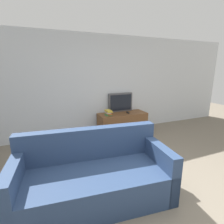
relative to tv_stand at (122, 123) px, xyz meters
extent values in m
plane|color=#756B5B|center=(-0.75, -2.72, -0.28)|extent=(14.00, 14.00, 0.00)
cube|color=silver|center=(-0.75, 0.31, 1.02)|extent=(9.00, 0.06, 2.60)
cube|color=brown|center=(0.00, 0.00, 0.00)|extent=(1.32, 0.53, 0.56)
cube|color=#4C4C51|center=(0.04, 0.22, 0.54)|extent=(0.71, 0.08, 0.52)
cube|color=black|center=(0.04, 0.18, 0.54)|extent=(0.63, 0.01, 0.44)
cube|color=navy|center=(-1.48, -2.19, -0.06)|extent=(2.10, 1.10, 0.44)
cube|color=navy|center=(-1.44, -1.83, 0.40)|extent=(2.02, 0.38, 0.47)
cube|color=navy|center=(-2.41, -2.08, 0.07)|extent=(0.24, 0.89, 0.70)
cube|color=navy|center=(-0.55, -2.29, 0.07)|extent=(0.24, 0.89, 0.70)
cube|color=#2D753D|center=(-0.44, -0.05, 0.29)|extent=(0.18, 0.21, 0.02)
cube|color=#995623|center=(-0.42, -0.05, 0.32)|extent=(0.11, 0.21, 0.03)
cube|color=silver|center=(-0.44, -0.05, 0.35)|extent=(0.12, 0.17, 0.03)
cube|color=gold|center=(-0.43, -0.05, 0.38)|extent=(0.14, 0.22, 0.02)
cube|color=gold|center=(-0.44, -0.05, 0.40)|extent=(0.15, 0.20, 0.03)
cube|color=black|center=(0.15, -0.03, 0.29)|extent=(0.06, 0.16, 0.02)
camera|label=1|loc=(-2.05, -4.15, 1.47)|focal=28.00mm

